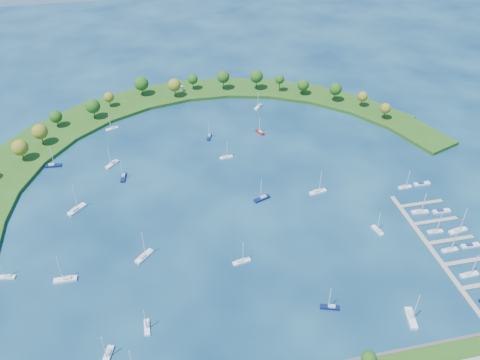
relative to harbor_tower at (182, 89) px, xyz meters
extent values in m
plane|color=#072041|center=(12.20, -116.24, -3.97)|extent=(700.00, 700.00, 0.00)
sphere|color=#1C4812|center=(37.20, -223.24, 4.27)|extent=(5.20, 5.20, 5.20)
cube|color=#234E14|center=(-91.83, -51.66, -2.97)|extent=(54.07, 56.09, 2.00)
cube|color=#234E14|center=(-71.01, -28.97, -2.97)|extent=(55.20, 54.07, 2.00)
cube|color=#234E14|center=(-45.37, -11.91, -2.97)|extent=(53.65, 48.47, 2.00)
cube|color=#234E14|center=(-16.40, -1.47, -2.97)|extent=(49.62, 39.75, 2.00)
cube|color=#234E14|center=(14.23, 1.74, -2.97)|extent=(44.32, 29.96, 2.00)
cube|color=#234E14|center=(44.74, -2.44, -2.97)|extent=(49.49, 38.05, 2.00)
cube|color=#234E14|center=(73.36, -13.80, -2.97)|extent=(51.13, 44.12, 2.00)
cube|color=#234E14|center=(98.45, -31.66, -2.97)|extent=(49.19, 47.96, 2.00)
cube|color=#234E14|center=(118.54, -55.00, -2.97)|extent=(43.90, 49.49, 2.00)
cube|color=#234E14|center=(132.48, -82.46, -2.97)|extent=(35.67, 48.74, 2.00)
cylinder|color=#382314|center=(-94.99, -65.55, 1.21)|extent=(0.56, 0.56, 6.36)
sphere|color=olive|center=(-94.99, -65.55, 6.15)|extent=(8.79, 8.79, 8.79)
cylinder|color=#382314|center=(-86.22, -51.02, 1.40)|extent=(0.56, 0.56, 6.74)
sphere|color=olive|center=(-86.22, -51.02, 6.54)|extent=(8.81, 8.81, 8.81)
cylinder|color=#382314|center=(-79.53, -32.04, 0.77)|extent=(0.56, 0.56, 5.46)
sphere|color=#1C4812|center=(-79.53, -32.04, 5.04)|extent=(7.70, 7.70, 7.70)
cylinder|color=#382314|center=(-57.72, -26.36, 1.49)|extent=(0.56, 0.56, 6.91)
sphere|color=#1C4812|center=(-57.72, -26.36, 6.75)|extent=(9.06, 9.06, 9.06)
cylinder|color=#382314|center=(-48.33, -12.57, 0.86)|extent=(0.56, 0.56, 5.64)
sphere|color=olive|center=(-48.33, -12.57, 4.98)|extent=(6.51, 6.51, 6.51)
cylinder|color=#382314|center=(-26.75, -0.34, 1.38)|extent=(0.56, 0.56, 6.69)
sphere|color=#1C4812|center=(-26.75, -0.34, 6.62)|extent=(9.48, 9.48, 9.48)
cylinder|color=#382314|center=(-5.34, -7.46, 1.56)|extent=(0.56, 0.56, 7.05)
sphere|color=olive|center=(-5.34, -7.46, 6.80)|extent=(8.56, 8.56, 8.56)
cylinder|color=#382314|center=(8.02, 1.22, 1.20)|extent=(0.56, 0.56, 6.34)
sphere|color=#1C4812|center=(8.02, 1.22, 5.78)|extent=(7.01, 7.01, 7.01)
cylinder|color=#382314|center=(28.60, -3.13, 1.92)|extent=(0.56, 0.56, 7.77)
sphere|color=#1C4812|center=(28.60, -3.13, 7.51)|extent=(8.53, 8.53, 8.53)
cylinder|color=#382314|center=(50.82, -8.01, 2.04)|extent=(0.56, 0.56, 8.02)
sphere|color=#1C4812|center=(50.82, -8.01, 7.83)|extent=(8.90, 8.90, 8.90)
cylinder|color=#382314|center=(65.52, -14.47, 2.03)|extent=(0.56, 0.56, 7.98)
sphere|color=#1C4812|center=(65.52, -14.47, 7.28)|extent=(6.30, 6.30, 6.30)
cylinder|color=#382314|center=(79.89, -22.07, 0.78)|extent=(0.56, 0.56, 5.49)
sphere|color=#1C4812|center=(79.89, -22.07, 5.10)|extent=(7.92, 7.92, 7.92)
cylinder|color=#382314|center=(97.37, -36.10, 1.74)|extent=(0.56, 0.56, 7.42)
sphere|color=#1C4812|center=(97.37, -36.10, 7.10)|extent=(8.23, 8.23, 8.23)
cylinder|color=#382314|center=(112.04, -46.72, 1.04)|extent=(0.56, 0.56, 6.01)
sphere|color=olive|center=(112.04, -46.72, 5.33)|extent=(6.44, 6.44, 6.44)
cylinder|color=#382314|center=(119.00, -65.14, 1.21)|extent=(0.56, 0.56, 6.35)
sphere|color=olive|center=(119.00, -65.14, 5.69)|extent=(6.51, 6.51, 6.51)
cylinder|color=gray|center=(0.00, 0.00, -0.20)|extent=(2.20, 2.20, 3.52)
cylinder|color=gray|center=(0.00, 0.00, 1.71)|extent=(2.60, 2.60, 0.30)
cube|color=gray|center=(90.20, -177.24, -3.62)|extent=(2.20, 82.00, 0.40)
cube|color=gray|center=(102.30, -183.84, -3.62)|extent=(22.00, 2.00, 0.40)
cube|color=gray|center=(102.30, -170.64, -3.62)|extent=(22.00, 2.00, 0.40)
cylinder|color=#382314|center=(113.20, -170.64, -3.37)|extent=(0.36, 0.36, 1.60)
cube|color=gray|center=(102.30, -157.44, -3.62)|extent=(22.00, 2.00, 0.40)
cylinder|color=#382314|center=(113.20, -157.44, -3.37)|extent=(0.36, 0.36, 1.60)
cube|color=gray|center=(102.30, -144.24, -3.62)|extent=(22.00, 2.00, 0.40)
cylinder|color=#382314|center=(113.20, -144.24, -3.37)|extent=(0.36, 0.36, 1.60)
cube|color=maroon|center=(40.17, -61.65, -3.54)|extent=(4.65, 7.34, 0.86)
cube|color=#BDBCC1|center=(40.46, -62.31, -2.81)|extent=(2.27, 2.85, 0.60)
cylinder|color=silver|center=(39.95, -61.13, 1.71)|extent=(0.32, 0.32, 9.63)
cube|color=white|center=(6.59, -164.10, -3.49)|extent=(8.20, 3.72, 0.95)
cube|color=#BDBCC1|center=(5.81, -164.25, -2.68)|extent=(3.02, 2.06, 0.67)
cylinder|color=silver|center=(7.21, -163.97, 2.33)|extent=(0.32, 0.32, 10.69)
cube|color=#0B1545|center=(25.61, -124.24, -3.45)|extent=(8.89, 5.25, 1.03)
cube|color=#BDBCC1|center=(26.41, -123.94, -2.57)|extent=(3.41, 2.63, 0.72)
cylinder|color=silver|center=(24.96, -124.48, 2.87)|extent=(0.32, 0.32, 11.60)
cube|color=#0B1545|center=(-79.14, -72.44, -3.46)|extent=(8.65, 3.01, 1.02)
cube|color=#BDBCC1|center=(-79.99, -72.38, -2.59)|extent=(3.09, 1.88, 0.71)
cylinder|color=silver|center=(-78.46, -72.49, 2.79)|extent=(0.32, 0.32, 11.47)
cube|color=#0B1545|center=(34.97, -194.77, -3.52)|extent=(7.74, 4.25, 0.90)
cube|color=#BDBCC1|center=(35.68, -195.00, -2.76)|extent=(2.93, 2.18, 0.63)
cylinder|color=silver|center=(34.41, -194.59, 1.97)|extent=(0.32, 0.32, 10.07)
cube|color=white|center=(-49.41, -198.58, -3.46)|extent=(4.85, 8.70, 1.01)
cube|color=#BDBCC1|center=(-49.15, -197.79, -2.61)|extent=(2.48, 3.30, 0.70)
cylinder|color=silver|center=(-49.62, -199.22, 2.70)|extent=(0.32, 0.32, 11.32)
cube|color=#0B1545|center=(-41.78, -91.49, -3.48)|extent=(3.36, 8.40, 0.98)
cube|color=#BDBCC1|center=(-41.67, -90.68, -2.64)|extent=(1.97, 3.05, 0.69)
cylinder|color=silver|center=(-41.86, -92.14, 2.53)|extent=(0.32, 0.32, 11.03)
cube|color=white|center=(-34.08, -152.22, -3.40)|extent=(8.57, 8.45, 1.13)
cube|color=#BDBCC1|center=(-34.76, -152.88, -2.44)|extent=(3.64, 3.62, 0.79)
cylinder|color=silver|center=(-33.54, -151.69, 3.51)|extent=(0.32, 0.32, 12.70)
cube|color=white|center=(15.11, -84.25, -3.53)|extent=(7.53, 3.01, 0.88)
cube|color=#BDBCC1|center=(14.38, -84.35, -2.78)|extent=(2.73, 1.77, 0.61)
cylinder|color=silver|center=(15.69, -84.17, 1.85)|extent=(0.32, 0.32, 9.88)
cube|color=#0B1545|center=(9.15, -60.76, -3.53)|extent=(4.02, 7.54, 0.87)
cube|color=#BDBCC1|center=(9.36, -60.06, -2.79)|extent=(2.09, 2.84, 0.61)
cylinder|color=silver|center=(8.99, -61.31, 1.80)|extent=(0.32, 0.32, 9.80)
cube|color=white|center=(-47.63, -38.73, -3.51)|extent=(7.78, 4.54, 0.90)
cube|color=#BDBCC1|center=(-46.92, -38.48, -2.75)|extent=(2.97, 2.28, 0.63)
cylinder|color=silver|center=(-48.19, -38.94, 2.01)|extent=(0.32, 0.32, 10.14)
cube|color=white|center=(-35.07, -189.32, -3.53)|extent=(2.11, 7.33, 0.88)
cube|color=#BDBCC1|center=(-35.06, -188.59, -2.78)|extent=(1.46, 2.57, 0.61)
cylinder|color=silver|center=(-35.07, -189.90, 1.85)|extent=(0.32, 0.32, 9.87)
cube|color=white|center=(54.81, -125.02, -3.42)|extent=(9.38, 4.26, 1.09)
cube|color=#BDBCC1|center=(53.92, -125.20, -2.50)|extent=(3.46, 2.36, 0.76)
cylinder|color=silver|center=(55.52, -124.88, 3.24)|extent=(0.32, 0.32, 12.23)
cylinder|color=silver|center=(-40.71, -205.72, 2.08)|extent=(0.32, 0.32, 10.27)
cube|color=white|center=(-47.67, -77.94, -3.44)|extent=(7.65, 8.05, 1.04)
cube|color=#BDBCC1|center=(-47.08, -77.30, -2.56)|extent=(3.31, 3.39, 0.73)
cylinder|color=silver|center=(-48.13, -78.45, 2.94)|extent=(0.32, 0.32, 11.72)
cube|color=white|center=(-90.60, -152.12, -3.54)|extent=(7.36, 3.34, 0.85)
cube|color=#BDBCC1|center=(-89.90, -152.26, -2.81)|extent=(2.71, 1.85, 0.60)
cylinder|color=silver|center=(-91.15, -152.01, 1.69)|extent=(0.32, 0.32, 9.60)
cube|color=white|center=(46.81, -30.26, -3.49)|extent=(6.56, 7.54, 0.94)
cube|color=#BDBCC1|center=(47.29, -29.64, -2.69)|extent=(2.90, 3.11, 0.66)
cylinder|color=silver|center=(46.42, -30.75, 2.28)|extent=(0.32, 0.32, 10.60)
cube|color=white|center=(72.20, -157.93, -3.53)|extent=(3.66, 7.45, 0.86)
cube|color=#BDBCC1|center=(72.37, -158.63, -2.80)|extent=(1.96, 2.78, 0.60)
cylinder|color=silver|center=(72.06, -157.37, 1.74)|extent=(0.32, 0.32, 9.69)
cube|color=white|center=(63.38, -206.24, -3.37)|extent=(5.06, 10.24, 1.18)
cube|color=#BDBCC1|center=(63.61, -205.28, -2.37)|extent=(2.71, 3.82, 0.83)
cylinder|color=silver|center=(63.19, -207.00, 3.88)|extent=(0.32, 0.32, 13.31)
cube|color=white|center=(-66.59, -158.78, -3.41)|extent=(9.35, 2.73, 1.12)
cube|color=#BDBCC1|center=(-65.66, -158.79, -2.46)|extent=(3.28, 1.87, 0.78)
cylinder|color=silver|center=(-67.34, -158.77, 3.44)|extent=(0.32, 0.32, 12.58)
cube|color=white|center=(-64.42, -113.60, -3.37)|extent=(9.09, 8.96, 1.20)
cube|color=#BDBCC1|center=(-65.14, -114.29, -2.35)|extent=(3.86, 3.84, 0.84)
cylinder|color=silver|center=(-63.85, -113.04, 3.96)|extent=(0.32, 0.32, 13.46)
cube|color=white|center=(97.80, -191.22, -3.48)|extent=(8.19, 2.61, 0.97)
cube|color=#BDBCC1|center=(96.99, -191.25, -2.65)|extent=(2.90, 1.71, 0.68)
cylinder|color=silver|center=(98.44, -191.19, 2.47)|extent=(0.32, 0.32, 10.94)
cube|color=white|center=(97.80, -176.44, -3.52)|extent=(7.41, 2.27, 0.88)
cube|color=#BDBCC1|center=(97.06, -176.46, -2.77)|extent=(2.61, 1.51, 0.62)
cylinder|color=silver|center=(98.38, -176.43, 1.88)|extent=(0.32, 0.32, 9.93)
cube|color=white|center=(108.30, -175.92, -3.46)|extent=(8.53, 2.53, 1.02)
cube|color=navy|center=(107.45, -175.91, -2.59)|extent=(3.00, 1.72, 0.71)
cube|color=white|center=(97.80, -164.29, -3.53)|extent=(7.36, 2.40, 0.87)
cube|color=#BDBCC1|center=(97.07, -164.26, -2.79)|extent=(2.61, 1.55, 0.61)
cylinder|color=silver|center=(98.38, -164.32, 1.81)|extent=(0.32, 0.32, 9.81)
cube|color=white|center=(108.30, -166.07, -3.42)|extent=(9.45, 3.95, 1.10)
cube|color=#BDBCC1|center=(107.39, -166.22, -2.48)|extent=(3.44, 2.27, 0.77)
cylinder|color=silver|center=(109.02, -165.96, 3.32)|extent=(0.32, 0.32, 12.36)
cube|color=white|center=(97.80, -150.18, -3.48)|extent=(8.33, 3.06, 0.98)
cube|color=#BDBCC1|center=(96.98, -150.10, -2.65)|extent=(2.99, 1.86, 0.68)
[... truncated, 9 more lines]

